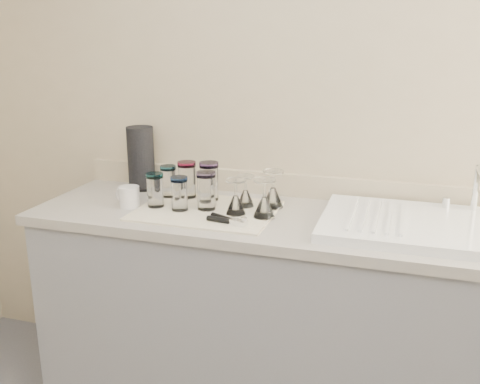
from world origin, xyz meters
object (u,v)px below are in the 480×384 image
(tumbler_teal, at_px, (168,181))
(goblet_back_left, at_px, (245,196))
(goblet_front_right, at_px, (264,204))
(goblet_front_left, at_px, (236,202))
(paper_towel_roll, at_px, (141,158))
(tumbler_magenta, at_px, (155,190))
(goblet_back_right, at_px, (273,195))
(tumbler_cyan, at_px, (187,179))
(tumbler_blue, at_px, (179,193))
(tumbler_purple, at_px, (209,181))
(can_opener, at_px, (228,220))
(white_mug, at_px, (129,197))
(tumbler_lavender, at_px, (206,190))
(sink_unit, at_px, (437,227))

(tumbler_teal, bearing_deg, goblet_back_left, -5.22)
(goblet_front_right, bearing_deg, goblet_back_left, 135.02)
(goblet_front_left, xyz_separation_m, paper_towel_roll, (-0.54, 0.25, 0.08))
(goblet_front_left, distance_m, paper_towel_roll, 0.60)
(tumbler_magenta, bearing_deg, goblet_back_left, 18.05)
(goblet_back_left, relative_size, goblet_back_right, 0.85)
(tumbler_cyan, relative_size, tumbler_blue, 1.14)
(tumbler_purple, bearing_deg, can_opener, -56.63)
(tumbler_teal, xyz_separation_m, goblet_back_right, (0.47, -0.01, -0.02))
(tumbler_blue, relative_size, white_mug, 1.08)
(tumbler_blue, xyz_separation_m, tumbler_lavender, (0.10, 0.04, 0.01))
(goblet_back_left, bearing_deg, tumbler_blue, -151.77)
(goblet_front_left, height_order, can_opener, goblet_front_left)
(tumbler_cyan, bearing_deg, tumbler_purple, -3.29)
(tumbler_teal, distance_m, goblet_back_right, 0.47)
(can_opener, relative_size, white_mug, 1.30)
(tumbler_magenta, height_order, goblet_front_left, same)
(white_mug, bearing_deg, tumbler_lavender, 7.88)
(tumbler_lavender, xyz_separation_m, goblet_back_left, (0.14, 0.08, -0.03))
(tumbler_purple, xyz_separation_m, tumbler_lavender, (0.04, -0.13, -0.00))
(tumbler_cyan, distance_m, tumbler_lavender, 0.19)
(goblet_front_left, relative_size, white_mug, 1.10)
(goblet_front_left, distance_m, goblet_front_right, 0.12)
(tumbler_magenta, bearing_deg, paper_towel_roll, 127.10)
(tumbler_blue, xyz_separation_m, goblet_back_right, (0.35, 0.15, -0.02))
(tumbler_cyan, relative_size, tumbler_lavender, 1.01)
(white_mug, bearing_deg, tumbler_blue, 0.65)
(tumbler_teal, distance_m, paper_towel_roll, 0.23)
(goblet_back_right, bearing_deg, tumbler_magenta, -163.38)
(tumbler_blue, xyz_separation_m, goblet_front_right, (0.35, 0.02, -0.02))
(tumbler_magenta, bearing_deg, tumbler_blue, -6.63)
(sink_unit, relative_size, tumbler_blue, 5.98)
(goblet_back_left, relative_size, can_opener, 0.78)
(tumbler_magenta, xyz_separation_m, goblet_back_left, (0.35, 0.11, -0.03))
(sink_unit, height_order, tumbler_blue, sink_unit)
(tumbler_blue, bearing_deg, tumbler_teal, 127.30)
(tumbler_purple, relative_size, tumbler_blue, 1.19)
(goblet_front_left, xyz_separation_m, can_opener, (0.00, -0.11, -0.04))
(tumbler_teal, xyz_separation_m, tumbler_cyan, (0.08, 0.01, 0.01))
(goblet_back_right, xyz_separation_m, goblet_front_left, (-0.12, -0.13, -0.00))
(goblet_front_right, relative_size, can_opener, 0.92)
(tumbler_teal, relative_size, tumbler_lavender, 0.88)
(tumbler_lavender, height_order, goblet_front_left, tumbler_lavender)
(tumbler_cyan, xyz_separation_m, can_opener, (0.27, -0.26, -0.07))
(tumbler_lavender, relative_size, goblet_front_right, 1.02)
(paper_towel_roll, bearing_deg, tumbler_blue, -41.40)
(tumbler_purple, xyz_separation_m, white_mug, (-0.29, -0.17, -0.05))
(tumbler_teal, distance_m, can_opener, 0.44)
(tumbler_purple, distance_m, white_mug, 0.34)
(white_mug, bearing_deg, tumbler_teal, 57.11)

